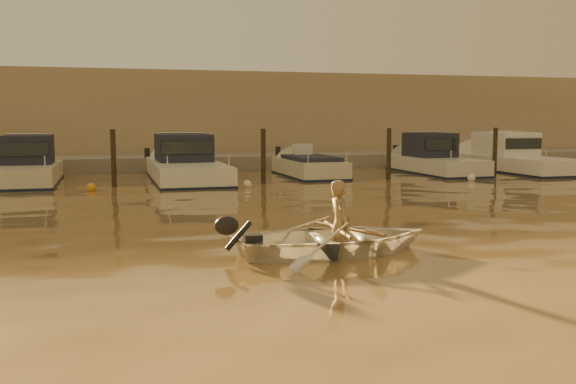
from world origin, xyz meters
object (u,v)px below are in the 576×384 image
object	(u,v)px
moored_boat_3	(309,171)
moored_boat_5	(514,158)
waterfront_building	(212,118)
dinghy	(334,239)
moored_boat_2	(186,164)
moored_boat_4	(436,159)
moored_boat_1	(27,167)
person	(340,225)

from	to	relation	value
moored_boat_3	moored_boat_5	xyz separation A→B (m)	(9.70, 0.00, 0.40)
moored_boat_5	waterfront_building	distance (m)	16.35
dinghy	moored_boat_2	distance (m)	14.64
moored_boat_4	moored_boat_5	xyz separation A→B (m)	(3.93, 0.00, 0.00)
moored_boat_2	waterfront_building	world-z (taller)	waterfront_building
moored_boat_1	moored_boat_4	xyz separation A→B (m)	(16.56, 0.00, 0.00)
moored_boat_5	moored_boat_3	bearing A→B (deg)	180.00
moored_boat_2	moored_boat_5	bearing A→B (deg)	0.00
dinghy	person	xyz separation A→B (m)	(0.10, 0.00, 0.25)
moored_boat_5	waterfront_building	bearing A→B (deg)	137.39
moored_boat_2	waterfront_building	bearing A→B (deg)	75.83
moored_boat_4	moored_boat_5	distance (m)	3.93
moored_boat_3	dinghy	bearing A→B (deg)	-105.94
dinghy	moored_boat_2	xyz separation A→B (m)	(-0.86, 14.61, 0.38)
person	waterfront_building	bearing A→B (deg)	-6.19
moored_boat_4	moored_boat_2	bearing A→B (deg)	180.00
person	moored_boat_1	world-z (taller)	moored_boat_1
dinghy	waterfront_building	world-z (taller)	waterfront_building
moored_boat_1	moored_boat_2	distance (m)	5.75
moored_boat_3	waterfront_building	bearing A→B (deg)	101.61
moored_boat_4	moored_boat_5	size ratio (longest dim) A/B	0.82
moored_boat_1	waterfront_building	world-z (taller)	waterfront_building
dinghy	moored_boat_3	xyz separation A→B (m)	(4.17, 14.61, -0.02)
moored_boat_1	moored_boat_5	world-z (taller)	same
moored_boat_3	waterfront_building	distance (m)	11.44
person	moored_boat_4	size ratio (longest dim) A/B	0.24
person	moored_boat_1	bearing A→B (deg)	22.56
moored_boat_4	waterfront_building	size ratio (longest dim) A/B	0.14
moored_boat_2	waterfront_building	distance (m)	11.48
moored_boat_1	dinghy	bearing A→B (deg)	-65.63
moored_boat_3	moored_boat_4	world-z (taller)	moored_boat_4
dinghy	waterfront_building	bearing A→B (deg)	-6.41
moored_boat_4	moored_boat_5	world-z (taller)	same
dinghy	moored_boat_3	distance (m)	15.19
moored_boat_3	waterfront_building	world-z (taller)	waterfront_building
moored_boat_4	moored_boat_3	bearing A→B (deg)	180.00
moored_boat_1	moored_boat_4	bearing A→B (deg)	0.00
person	moored_boat_1	xyz separation A→B (m)	(-6.72, 14.60, 0.13)
dinghy	person	bearing A→B (deg)	-90.00
waterfront_building	person	bearing A→B (deg)	-94.05
moored_boat_3	person	bearing A→B (deg)	-105.58
moored_boat_5	moored_boat_1	bearing A→B (deg)	180.00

